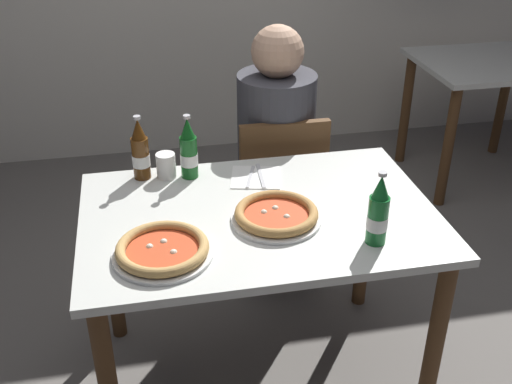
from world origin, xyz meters
name	(u,v)px	position (x,y,z in m)	size (l,w,h in m)	color
ground_plane	(258,372)	(0.00, 0.00, 0.00)	(8.00, 8.00, 0.00)	slate
dining_table_main	(259,240)	(0.00, 0.00, 0.64)	(1.20, 0.80, 0.75)	silver
chair_behind_table	(278,189)	(0.21, 0.61, 0.48)	(0.40, 0.40, 0.85)	brown
diner_seated	(276,164)	(0.21, 0.66, 0.58)	(0.34, 0.34, 1.21)	#2D3342
dining_table_background	(484,87)	(1.65, 1.38, 0.59)	(0.80, 0.70, 0.75)	silver
pizza_margherita_near	(163,250)	(-0.34, -0.19, 0.77)	(0.31, 0.31, 0.04)	white
pizza_marinara_far	(276,215)	(0.05, -0.06, 0.77)	(0.30, 0.30, 0.04)	white
beer_bottle_left	(140,152)	(-0.38, 0.33, 0.85)	(0.07, 0.07, 0.25)	#512D0F
beer_bottle_center	(378,214)	(0.32, -0.25, 0.85)	(0.07, 0.07, 0.25)	#196B2D
beer_bottle_right	(189,151)	(-0.20, 0.30, 0.85)	(0.07, 0.07, 0.25)	#14591E
napkin_with_cutlery	(256,177)	(0.04, 0.24, 0.75)	(0.22, 0.22, 0.01)	white
paper_cup	(166,166)	(-0.29, 0.32, 0.80)	(0.07, 0.07, 0.10)	white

